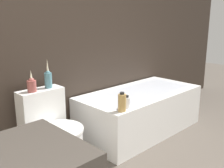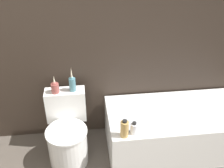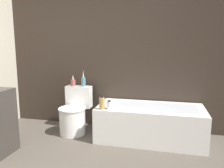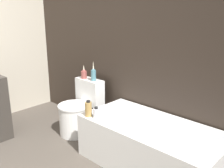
{
  "view_description": "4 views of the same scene",
  "coord_description": "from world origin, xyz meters",
  "views": [
    {
      "loc": [
        -1.5,
        -0.2,
        1.35
      ],
      "look_at": [
        0.13,
        1.48,
        0.75
      ],
      "focal_mm": 42.0,
      "sensor_mm": 36.0,
      "label": 1
    },
    {
      "loc": [
        -0.16,
        -0.41,
        2.17
      ],
      "look_at": [
        0.08,
        1.55,
        0.97
      ],
      "focal_mm": 42.0,
      "sensor_mm": 36.0,
      "label": 2
    },
    {
      "loc": [
        1.0,
        -1.41,
        1.34
      ],
      "look_at": [
        0.26,
        1.59,
        0.82
      ],
      "focal_mm": 35.0,
      "sensor_mm": 36.0,
      "label": 3
    },
    {
      "loc": [
        2.2,
        -0.37,
        1.68
      ],
      "look_at": [
        0.4,
        1.52,
        0.89
      ],
      "focal_mm": 42.0,
      "sensor_mm": 36.0,
      "label": 4
    }
  ],
  "objects": [
    {
      "name": "wall_back_tiled",
      "position": [
        0.0,
        2.11,
        1.3
      ],
      "size": [
        6.4,
        0.06,
        2.6
      ],
      "color": "#332821",
      "rests_on": "ground_plane"
    },
    {
      "name": "shampoo_bottle_tall",
      "position": [
        0.17,
        1.39,
        0.58
      ],
      "size": [
        0.08,
        0.08,
        0.18
      ],
      "color": "tan",
      "rests_on": "bathtub"
    },
    {
      "name": "toilet",
      "position": [
        -0.38,
        1.69,
        0.3
      ],
      "size": [
        0.42,
        0.58,
        0.71
      ],
      "color": "white",
      "rests_on": "ground"
    },
    {
      "name": "shampoo_bottle_short",
      "position": [
        0.27,
        1.42,
        0.55
      ],
      "size": [
        0.07,
        0.07,
        0.13
      ],
      "color": "silver",
      "rests_on": "bathtub"
    },
    {
      "name": "vase_silver",
      "position": [
        -0.29,
        1.89,
        0.8
      ],
      "size": [
        0.07,
        0.07,
        0.27
      ],
      "color": "teal",
      "rests_on": "toilet"
    },
    {
      "name": "bathtub",
      "position": [
        0.81,
        1.69,
        0.25
      ],
      "size": [
        1.52,
        0.74,
        0.49
      ],
      "color": "white",
      "rests_on": "ground"
    },
    {
      "name": "vase_gold",
      "position": [
        -0.46,
        1.88,
        0.78
      ],
      "size": [
        0.08,
        0.08,
        0.19
      ],
      "color": "#994C47",
      "rests_on": "toilet"
    }
  ]
}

